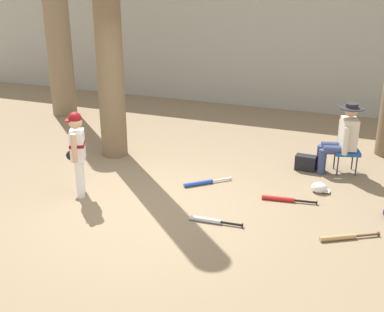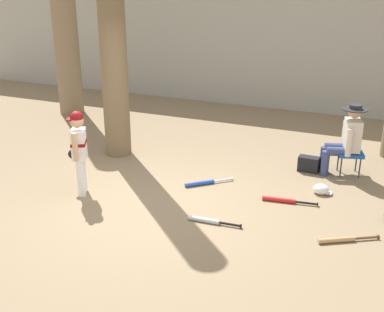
% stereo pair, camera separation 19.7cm
% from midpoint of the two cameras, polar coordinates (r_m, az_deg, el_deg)
% --- Properties ---
extents(ground_plane, '(60.00, 60.00, 0.00)m').
position_cam_midpoint_polar(ground_plane, '(7.11, -4.00, -6.02)').
color(ground_plane, '#7F6B51').
extents(concrete_back_wall, '(18.00, 0.36, 3.10)m').
position_cam_midpoint_polar(concrete_back_wall, '(12.30, 9.36, 12.82)').
color(concrete_back_wall, '#9E9E99').
rests_on(concrete_back_wall, ground).
extents(tree_near_player, '(0.69, 0.69, 5.30)m').
position_cam_midpoint_polar(tree_near_player, '(8.71, -8.67, 14.69)').
color(tree_near_player, brown).
rests_on(tree_near_player, ground).
extents(young_ballplayer, '(0.49, 0.53, 1.31)m').
position_cam_midpoint_polar(young_ballplayer, '(7.43, -12.34, 1.00)').
color(young_ballplayer, white).
rests_on(young_ballplayer, ground).
extents(folding_stool, '(0.50, 0.50, 0.41)m').
position_cam_midpoint_polar(folding_stool, '(8.53, 18.56, 0.24)').
color(folding_stool, '#194C9E').
rests_on(folding_stool, ground).
extents(seated_spectator, '(0.68, 0.53, 1.20)m').
position_cam_midpoint_polar(seated_spectator, '(8.42, 18.12, 2.03)').
color(seated_spectator, navy).
rests_on(seated_spectator, ground).
extents(handbag_beside_stool, '(0.35, 0.19, 0.26)m').
position_cam_midpoint_polar(handbag_beside_stool, '(8.55, 14.07, -0.92)').
color(handbag_beside_stool, black).
rests_on(handbag_beside_stool, ground).
extents(tree_far_left, '(0.81, 0.81, 5.05)m').
position_cam_midpoint_polar(tree_far_left, '(11.78, -14.17, 14.99)').
color(tree_far_left, '#7F6B51').
rests_on(tree_far_left, ground).
extents(bat_aluminum_silver, '(0.75, 0.11, 0.07)m').
position_cam_midpoint_polar(bat_aluminum_silver, '(6.68, 2.74, -7.55)').
color(bat_aluminum_silver, '#B7BCC6').
rests_on(bat_aluminum_silver, ground).
extents(bat_wood_tan, '(0.72, 0.47, 0.07)m').
position_cam_midpoint_polar(bat_wood_tan, '(6.54, 17.85, -9.27)').
color(bat_wood_tan, tan).
rests_on(bat_wood_tan, ground).
extents(bat_red_barrel, '(0.81, 0.17, 0.07)m').
position_cam_midpoint_polar(bat_red_barrel, '(7.37, 11.33, -5.09)').
color(bat_red_barrel, red).
rests_on(bat_red_barrel, ground).
extents(bat_blue_youth, '(0.64, 0.60, 0.07)m').
position_cam_midpoint_polar(bat_blue_youth, '(7.81, 2.07, -3.15)').
color(bat_blue_youth, '#2347AD').
rests_on(bat_blue_youth, ground).
extents(batting_helmet_white, '(0.29, 0.22, 0.16)m').
position_cam_midpoint_polar(batting_helmet_white, '(7.77, 15.52, -3.76)').
color(batting_helmet_white, silver).
rests_on(batting_helmet_white, ground).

